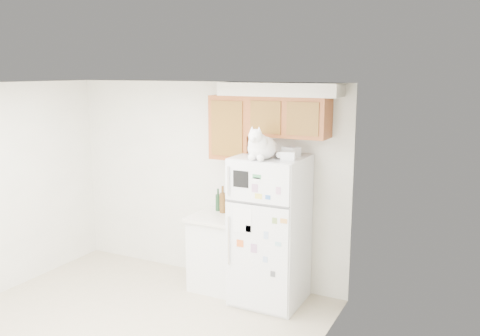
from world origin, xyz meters
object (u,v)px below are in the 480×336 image
Objects in this scene: bottle_green at (218,200)px; storage_box_back at (291,152)px; refrigerator at (270,230)px; bottle_amber at (223,199)px; cat at (261,147)px; base_counter at (220,251)px; storage_box_front at (288,156)px.

storage_box_back is at bearing -6.04° from bottle_green.
refrigerator is 0.77m from bottle_amber.
cat is 2.94× the size of storage_box_back.
base_counter is at bearing -153.64° from storage_box_back.
bottle_green is (-0.78, 0.46, -0.78)m from cat.
refrigerator is 3.21× the size of cat.
refrigerator is at bearing -122.18° from storage_box_back.
cat reaches higher than bottle_amber.
cat is 0.31m from storage_box_front.
bottle_amber is (-0.96, 0.30, -0.66)m from storage_box_front.
storage_box_back is at bearing -3.29° from bottle_amber.
storage_box_back reaches higher than bottle_amber.
cat is at bearing -30.41° from bottle_green.
cat is at bearing -23.63° from base_counter.
bottle_green is at bearing 149.59° from cat.
storage_box_front is at bearing -18.59° from bottle_green.
storage_box_back is 1.20× the size of storage_box_front.
refrigerator is 1.01m from cat.
bottle_amber reaches higher than bottle_green.
base_counter is at bearing 173.91° from refrigerator.
bottle_green is 0.83× the size of bottle_amber.
refrigerator is 11.33× the size of storage_box_front.
storage_box_back reaches higher than storage_box_front.
refrigerator is at bearing 146.03° from storage_box_front.
refrigerator is 0.86m from bottle_green.
cat reaches higher than storage_box_front.
storage_box_back is at bearing 3.97° from base_counter.
cat is at bearing -30.52° from bottle_amber.
refrigerator is at bearing 85.69° from cat.
bottle_amber is (-0.90, 0.05, -0.66)m from storage_box_back.
storage_box_back is (0.21, 0.36, -0.09)m from cat.
base_counter is (-0.69, 0.07, -0.39)m from refrigerator.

